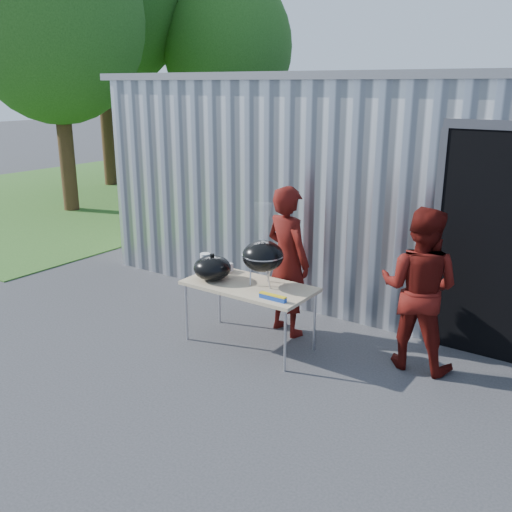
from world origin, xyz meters
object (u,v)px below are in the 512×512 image
Objects in this scene: folding_table at (249,288)px; person_cook at (287,261)px; person_bystander at (419,289)px; kettle_grill at (263,250)px.

person_cook is at bearing 74.75° from folding_table.
person_bystander is at bearing -161.52° from person_cook.
kettle_grill is at bearing 29.20° from folding_table.
person_cook reaches higher than kettle_grill.
kettle_grill is at bearing 15.68° from person_bystander.
folding_table is 1.87m from person_bystander.
folding_table is at bearing 16.57° from person_bystander.
person_cook is (0.16, 0.57, 0.20)m from folding_table.
person_bystander is at bearing 19.45° from folding_table.
kettle_grill reaches higher than folding_table.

